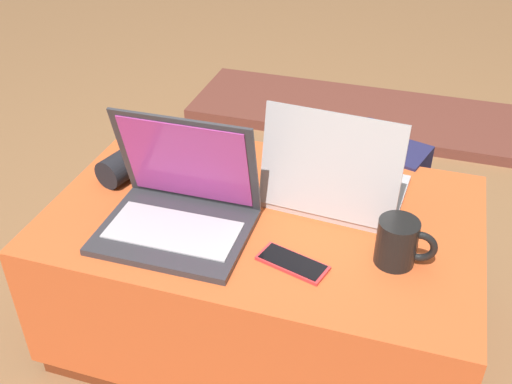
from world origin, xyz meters
name	(u,v)px	position (x,y,z in m)	size (l,w,h in m)	color
ground_plane	(263,328)	(0.00, 0.00, 0.00)	(14.00, 14.00, 0.00)	olive
ottoman	(263,274)	(0.00, 0.00, 0.20)	(1.02, 0.64, 0.40)	maroon
laptop_near	(179,207)	(-0.17, -0.11, 0.46)	(0.34, 0.26, 0.26)	#333338
laptop_far	(335,182)	(0.15, 0.10, 0.45)	(0.34, 0.28, 0.26)	#B7B7BC
cell_phone	(293,263)	(0.11, -0.16, 0.41)	(0.16, 0.10, 0.01)	red
backpack	(363,200)	(0.19, 0.42, 0.20)	(0.36, 0.26, 0.48)	#23234C
wrist_brace	(128,162)	(-0.38, 0.05, 0.44)	(0.12, 0.18, 0.08)	black
coffee_mug	(399,243)	(0.32, -0.09, 0.45)	(0.13, 0.09, 0.10)	black
fireplace_hearth	(349,112)	(0.00, 1.34, 0.02)	(1.40, 0.50, 0.04)	brown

